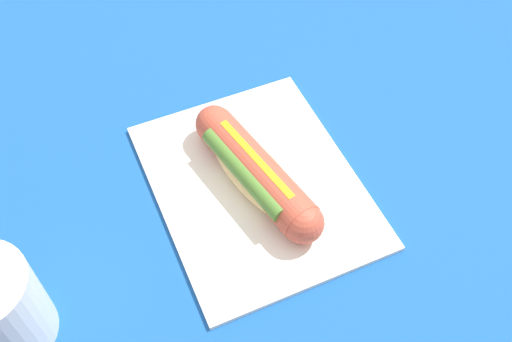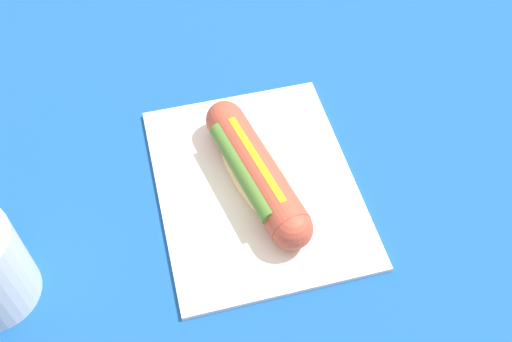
# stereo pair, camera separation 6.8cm
# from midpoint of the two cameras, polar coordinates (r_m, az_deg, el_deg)

# --- Properties ---
(dining_table) EXTENTS (1.07, 1.01, 0.73)m
(dining_table) POSITION_cam_midpoint_polar(r_m,az_deg,el_deg) (0.84, 3.33, -2.72)
(dining_table) COLOR brown
(dining_table) RESTS_ON ground
(paper_wrapper) EXTENTS (0.29, 0.24, 0.01)m
(paper_wrapper) POSITION_cam_midpoint_polar(r_m,az_deg,el_deg) (0.70, 2.77, -1.52)
(paper_wrapper) COLOR white
(paper_wrapper) RESTS_ON dining_table
(hot_dog) EXTENTS (0.21, 0.08, 0.05)m
(hot_dog) POSITION_cam_midpoint_polar(r_m,az_deg,el_deg) (0.68, 2.79, -0.23)
(hot_dog) COLOR #E5BC75
(hot_dog) RESTS_ON paper_wrapper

